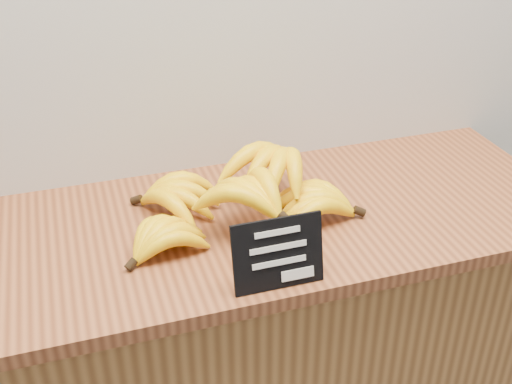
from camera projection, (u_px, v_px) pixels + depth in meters
name	position (u px, v px, depth m)	size (l,w,h in m)	color
counter	(250.00, 380.00, 1.59)	(1.42, 0.50, 0.90)	#986331
counter_top	(249.00, 223.00, 1.36)	(1.41, 0.54, 0.03)	brown
chalkboard_sign	(278.00, 254.00, 1.13)	(0.17, 0.01, 0.13)	black
banana_pile	(240.00, 197.00, 1.31)	(0.51, 0.36, 0.12)	yellow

